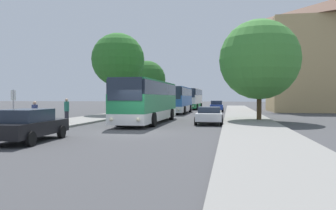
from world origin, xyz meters
TOP-DOWN VIEW (x-y plane):
  - ground_plane at (0.00, 0.00)m, footprint 300.00×300.00m
  - sidewalk_left at (-7.00, 0.00)m, footprint 4.00×120.00m
  - sidewalk_right at (7.00, 0.00)m, footprint 4.00×120.00m
  - building_right_background at (20.20, 32.11)m, footprint 17.77×10.57m
  - bus_front at (-0.91, 7.34)m, footprint 2.79×12.17m
  - bus_middle at (-1.12, 23.75)m, footprint 2.96×11.29m
  - bus_rear at (-0.90, 38.63)m, footprint 2.94×10.35m
  - parked_car_left_curb at (-3.62, -4.61)m, footprint 2.32×4.61m
  - parked_car_right_near at (3.95, 6.99)m, footprint 2.13×4.48m
  - parked_car_right_far at (3.65, 29.39)m, footprint 2.09×4.37m
  - bus_stop_sign at (-7.32, -0.42)m, footprint 0.08×0.45m
  - pedestrian_waiting_near at (-6.19, 0.02)m, footprint 0.36×0.36m
  - pedestrian_waiting_far at (-6.39, 4.37)m, footprint 0.36×0.36m
  - tree_left_near at (-7.51, 32.88)m, footprint 5.96×5.96m
  - tree_left_far at (-7.00, 17.57)m, footprint 5.99×5.99m
  - tree_right_near at (7.93, 10.54)m, footprint 6.72×6.72m

SIDE VIEW (x-z plane):
  - ground_plane at x=0.00m, z-range 0.00..0.00m
  - sidewalk_left at x=-7.00m, z-range 0.00..0.15m
  - sidewalk_right at x=7.00m, z-range 0.00..0.15m
  - parked_car_right_near at x=3.95m, z-range 0.05..1.35m
  - parked_car_left_curb at x=-3.62m, z-range 0.03..1.51m
  - parked_car_right_far at x=3.65m, z-range 0.02..1.59m
  - pedestrian_waiting_near at x=-6.19m, z-range 0.15..1.79m
  - pedestrian_waiting_far at x=-6.39m, z-range 0.16..1.96m
  - bus_stop_sign at x=-7.32m, z-range 0.44..2.78m
  - bus_front at x=-0.91m, z-range 0.12..3.41m
  - bus_middle at x=-1.12m, z-range 0.12..3.43m
  - bus_rear at x=-0.90m, z-range 0.11..3.63m
  - tree_left_near at x=-7.51m, z-range 1.05..8.81m
  - tree_right_near at x=7.93m, z-range 1.00..9.42m
  - tree_left_far at x=-7.00m, z-range 1.73..10.91m
  - building_right_background at x=20.20m, z-range 0.00..16.06m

